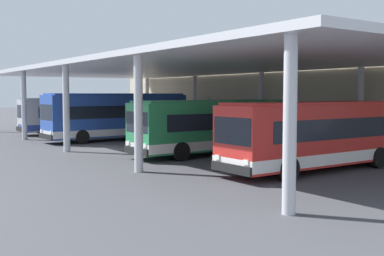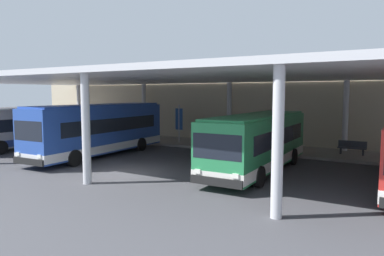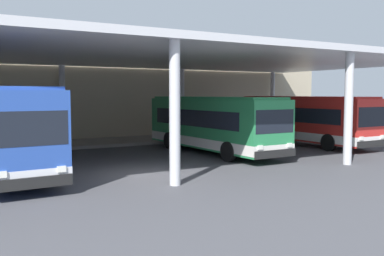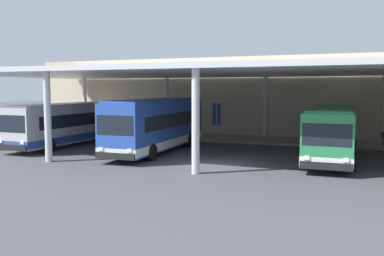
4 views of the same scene
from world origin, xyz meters
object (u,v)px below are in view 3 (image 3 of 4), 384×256
(bus_middle_bay, at_px, (212,124))
(banner_sign, at_px, (14,117))
(bus_second_bay, at_px, (0,130))
(trash_bin, at_px, (244,127))
(bus_far_bay, at_px, (304,119))
(bench_waiting, at_px, (201,129))

(bus_middle_bay, relative_size, banner_sign, 3.30)
(bus_middle_bay, height_order, banner_sign, banner_sign)
(bus_middle_bay, bearing_deg, bus_second_bay, -175.61)
(bus_middle_bay, relative_size, trash_bin, 10.78)
(bus_second_bay, height_order, banner_sign, bus_second_bay)
(bus_far_bay, bearing_deg, bus_second_bay, -176.28)
(bus_second_bay, relative_size, bus_far_bay, 1.08)
(banner_sign, bearing_deg, bus_middle_bay, -35.05)
(bus_far_bay, xyz_separation_m, trash_bin, (0.35, 6.90, -0.98))
(bus_far_bay, height_order, banner_sign, banner_sign)
(bus_far_bay, distance_m, banner_sign, 18.11)
(bus_far_bay, xyz_separation_m, bench_waiting, (-3.54, 7.20, -0.99))
(banner_sign, bearing_deg, bus_second_bay, -102.49)
(bench_waiting, height_order, banner_sign, banner_sign)
(bus_middle_bay, bearing_deg, trash_bin, 42.93)
(bus_middle_bay, height_order, trash_bin, bus_middle_bay)
(bus_middle_bay, distance_m, banner_sign, 11.63)
(bus_second_bay, distance_m, bus_far_bay, 18.67)
(bus_second_bay, distance_m, bus_middle_bay, 11.22)
(bench_waiting, bearing_deg, bus_far_bay, -63.80)
(trash_bin, bearing_deg, bench_waiting, 175.65)
(bus_far_bay, bearing_deg, bus_middle_bay, -177.28)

